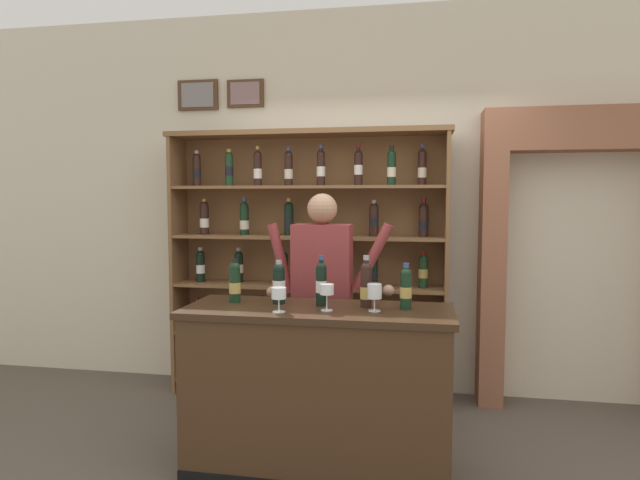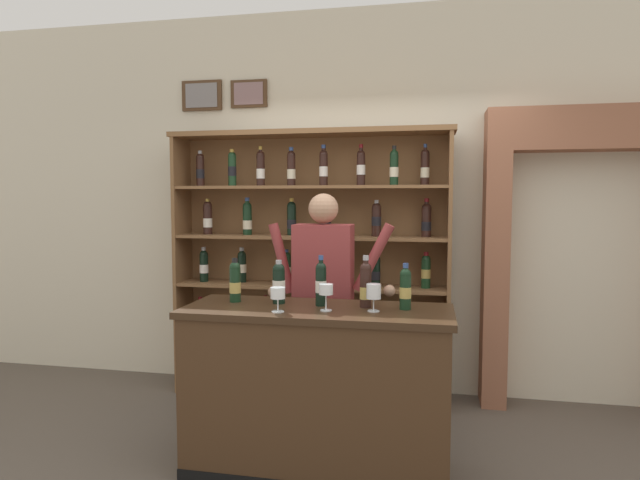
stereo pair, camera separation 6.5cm
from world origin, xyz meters
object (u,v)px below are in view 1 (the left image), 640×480
(wine_glass_left, at_px, (327,291))
(tasting_counter, at_px, (318,390))
(tasting_bottle_brunello, at_px, (366,284))
(wine_glass_center, at_px, (279,295))
(wine_glass_spare, at_px, (374,293))
(tasting_bottle_rosso, at_px, (235,281))
(tasting_bottle_riserva, at_px, (321,283))
(shopkeeper, at_px, (323,286))
(tasting_bottle_super_tuscan, at_px, (406,287))
(wine_shelf, at_px, (308,256))
(tasting_bottle_grappa, at_px, (279,282))

(wine_glass_left, bearing_deg, tasting_counter, 132.60)
(tasting_bottle_brunello, bearing_deg, wine_glass_left, -145.29)
(wine_glass_left, distance_m, wine_glass_center, 0.28)
(tasting_counter, bearing_deg, wine_glass_spare, -6.32)
(wine_glass_center, bearing_deg, tasting_bottle_rosso, 144.87)
(tasting_bottle_riserva, bearing_deg, tasting_counter, -97.40)
(tasting_counter, distance_m, wine_glass_left, 0.62)
(shopkeeper, bearing_deg, tasting_bottle_super_tuscan, -41.87)
(tasting_counter, bearing_deg, tasting_bottle_brunello, 14.80)
(tasting_bottle_brunello, xyz_separation_m, tasting_bottle_super_tuscan, (0.23, -0.02, -0.01))
(shopkeeper, distance_m, tasting_bottle_brunello, 0.63)
(wine_shelf, bearing_deg, tasting_bottle_super_tuscan, -55.37)
(wine_glass_center, bearing_deg, wine_shelf, 95.16)
(tasting_bottle_grappa, bearing_deg, wine_shelf, 93.13)
(tasting_bottle_super_tuscan, bearing_deg, wine_glass_center, -162.71)
(tasting_bottle_super_tuscan, relative_size, wine_glass_left, 1.74)
(tasting_bottle_rosso, xyz_separation_m, wine_glass_center, (0.34, -0.24, -0.03))
(tasting_counter, distance_m, tasting_bottle_grappa, 0.69)
(wine_shelf, relative_size, wine_glass_left, 14.82)
(wine_shelf, xyz_separation_m, tasting_bottle_riserva, (0.33, -1.19, -0.02))
(wine_glass_spare, bearing_deg, tasting_counter, 173.68)
(wine_glass_left, bearing_deg, tasting_bottle_rosso, 165.75)
(tasting_bottle_super_tuscan, bearing_deg, wine_shelf, 124.63)
(tasting_counter, bearing_deg, tasting_bottle_riserva, 82.60)
(tasting_bottle_grappa, bearing_deg, tasting_bottle_riserva, -3.58)
(tasting_bottle_super_tuscan, bearing_deg, tasting_bottle_rosso, 178.72)
(tasting_counter, height_order, wine_glass_center, wine_glass_center)
(tasting_counter, xyz_separation_m, tasting_bottle_riserva, (0.01, 0.07, 0.64))
(shopkeeper, relative_size, wine_glass_spare, 10.58)
(tasting_bottle_grappa, bearing_deg, wine_glass_left, -26.09)
(wine_glass_left, height_order, wine_glass_spare, wine_glass_spare)
(tasting_bottle_rosso, xyz_separation_m, tasting_bottle_brunello, (0.82, -0.01, 0.01))
(shopkeeper, height_order, wine_glass_left, shopkeeper)
(shopkeeper, height_order, tasting_bottle_super_tuscan, shopkeeper)
(tasting_counter, distance_m, shopkeeper, 0.80)
(tasting_bottle_super_tuscan, bearing_deg, tasting_bottle_grappa, 177.86)
(tasting_bottle_grappa, xyz_separation_m, wine_glass_center, (0.06, -0.25, -0.03))
(shopkeeper, xyz_separation_m, wine_glass_left, (0.14, -0.66, 0.08))
(tasting_bottle_super_tuscan, distance_m, wine_glass_spare, 0.20)
(wine_shelf, bearing_deg, tasting_bottle_riserva, -74.51)
(tasting_bottle_riserva, bearing_deg, tasting_bottle_brunello, 0.84)
(tasting_bottle_brunello, bearing_deg, tasting_bottle_super_tuscan, -3.93)
(tasting_bottle_riserva, xyz_separation_m, wine_glass_center, (-0.20, -0.23, -0.04))
(tasting_counter, relative_size, tasting_bottle_rosso, 5.78)
(tasting_bottle_super_tuscan, bearing_deg, tasting_counter, -173.59)
(tasting_counter, xyz_separation_m, tasting_bottle_brunello, (0.28, 0.07, 0.64))
(wine_shelf, bearing_deg, shopkeeper, -70.06)
(wine_glass_left, bearing_deg, wine_glass_center, -161.12)
(wine_glass_spare, xyz_separation_m, wine_glass_center, (-0.53, -0.12, -0.01))
(tasting_bottle_riserva, height_order, wine_glass_center, tasting_bottle_riserva)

